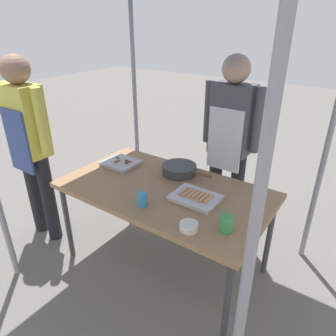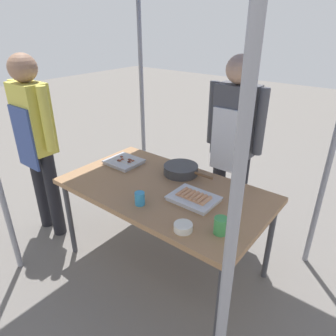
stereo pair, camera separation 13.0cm
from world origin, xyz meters
name	(u,v)px [view 1 (the left image)]	position (x,y,z in m)	size (l,w,h in m)	color
ground_plane	(165,263)	(0.00, 0.00, 0.00)	(18.00, 18.00, 0.00)	#66605B
stall_table	(164,194)	(0.00, 0.00, 0.70)	(1.60, 0.90, 0.75)	#9E724C
tray_grilled_sausages	(195,197)	(0.28, -0.01, 0.77)	(0.33, 0.25, 0.05)	silver
tray_meat_skewers	(121,163)	(-0.56, 0.12, 0.77)	(0.29, 0.27, 0.04)	#ADADB2
cooking_wok	(180,169)	(-0.04, 0.27, 0.79)	(0.45, 0.29, 0.08)	#38383A
condiment_bowl	(189,227)	(0.42, -0.34, 0.77)	(0.12, 0.12, 0.05)	silver
drink_cup_near_edge	(142,199)	(0.02, -0.29, 0.80)	(0.07, 0.07, 0.09)	#338CBF
drink_cup_by_wok	(226,224)	(0.62, -0.22, 0.80)	(0.08, 0.08, 0.11)	#3F994C
vendor_woman	(230,136)	(0.20, 0.70, 1.00)	(0.52, 0.23, 1.68)	black
customer_nearby	(29,138)	(-1.19, -0.32, 1.00)	(0.52, 0.24, 1.68)	black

